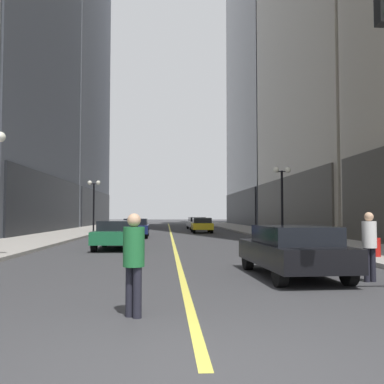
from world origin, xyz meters
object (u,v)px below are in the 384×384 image
object	(u,v)px
car_navy	(136,227)
pedestrian_in_green_parka	(134,257)
car_green	(118,234)
car_black	(292,249)
fire_hydrant_right	(377,249)
car_yellow	(202,225)
street_lamp_right_mid	(282,187)
street_lamp_left_far	(94,195)
pedestrian_in_white_shirt	(369,241)
car_white	(197,223)

from	to	relation	value
car_navy	pedestrian_in_green_parka	xyz separation A→B (m)	(1.61, -23.93, 0.23)
car_green	car_black	bearing A→B (deg)	-59.64
fire_hydrant_right	pedestrian_in_green_parka	bearing A→B (deg)	-135.07
car_yellow	street_lamp_right_mid	xyz separation A→B (m)	(3.67, -13.04, 2.54)
car_black	street_lamp_left_far	distance (m)	26.99
car_green	street_lamp_right_mid	size ratio (longest dim) A/B	0.96
pedestrian_in_white_shirt	fire_hydrant_right	size ratio (longest dim) A/B	2.09
car_white	street_lamp_right_mid	bearing A→B (deg)	-80.74
car_navy	fire_hydrant_right	bearing A→B (deg)	-59.66
car_green	pedestrian_in_green_parka	bearing A→B (deg)	-82.73
car_white	car_green	bearing A→B (deg)	-101.96
car_white	pedestrian_in_white_shirt	xyz separation A→B (m)	(1.60, -36.44, 0.25)
street_lamp_left_far	fire_hydrant_right	distance (m)	25.51
street_lamp_left_far	fire_hydrant_right	xyz separation A→B (m)	(13.30, -21.58, -2.86)
street_lamp_right_mid	car_navy	bearing A→B (deg)	147.32
car_green	car_yellow	xyz separation A→B (m)	(5.38, 17.68, -0.00)
pedestrian_in_white_shirt	street_lamp_right_mid	bearing A→B (deg)	82.68
car_yellow	pedestrian_in_green_parka	distance (m)	31.45
pedestrian_in_green_parka	car_yellow	bearing A→B (deg)	83.34
street_lamp_right_mid	car_black	bearing A→B (deg)	-104.17
pedestrian_in_white_shirt	street_lamp_left_far	xyz separation A→B (m)	(-10.89, 26.11, 2.28)
car_yellow	car_white	xyz separation A→B (m)	(0.16, 8.49, 0.00)
street_lamp_right_mid	car_white	bearing A→B (deg)	99.26
car_white	fire_hydrant_right	world-z (taller)	car_white
car_black	pedestrian_in_white_shirt	xyz separation A→B (m)	(1.63, -0.88, 0.25)
car_white	street_lamp_left_far	bearing A→B (deg)	-131.94
car_green	car_navy	distance (m)	10.37
car_yellow	pedestrian_in_white_shirt	distance (m)	28.01
car_yellow	pedestrian_in_green_parka	xyz separation A→B (m)	(-3.65, -31.24, 0.23)
pedestrian_in_green_parka	street_lamp_right_mid	distance (m)	19.75
car_yellow	pedestrian_in_white_shirt	size ratio (longest dim) A/B	2.44
car_yellow	car_white	bearing A→B (deg)	88.90
car_yellow	car_white	distance (m)	8.49
car_navy	pedestrian_in_green_parka	world-z (taller)	pedestrian_in_green_parka
car_white	pedestrian_in_green_parka	distance (m)	39.91
car_green	pedestrian_in_white_shirt	world-z (taller)	pedestrian_in_white_shirt
car_black	car_green	bearing A→B (deg)	120.36
car_green	street_lamp_left_far	size ratio (longest dim) A/B	0.96
car_yellow	street_lamp_right_mid	size ratio (longest dim) A/B	0.92
street_lamp_left_far	fire_hydrant_right	world-z (taller)	street_lamp_left_far
car_black	street_lamp_left_far	bearing A→B (deg)	110.14
car_white	fire_hydrant_right	bearing A→B (deg)	-82.84
car_black	street_lamp_left_far	size ratio (longest dim) A/B	1.01
car_yellow	fire_hydrant_right	bearing A→B (deg)	-79.90
car_green	car_navy	world-z (taller)	same
pedestrian_in_white_shirt	street_lamp_right_mid	size ratio (longest dim) A/B	0.38
pedestrian_in_green_parka	car_green	bearing A→B (deg)	97.27
car_green	pedestrian_in_green_parka	world-z (taller)	pedestrian_in_green_parka
car_white	pedestrian_in_white_shirt	world-z (taller)	pedestrian_in_white_shirt
street_lamp_right_mid	car_yellow	bearing A→B (deg)	105.73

